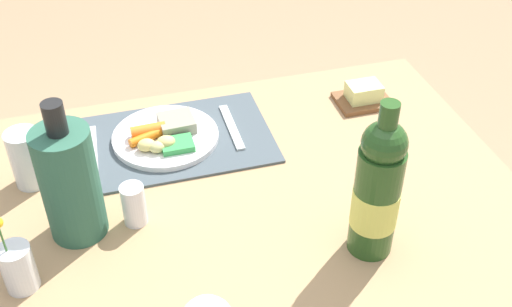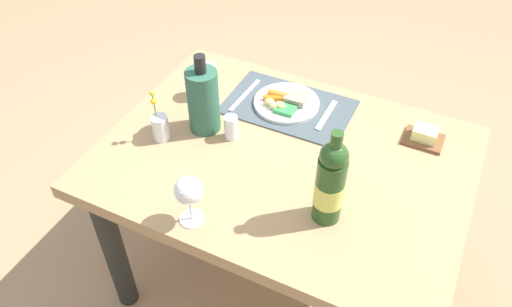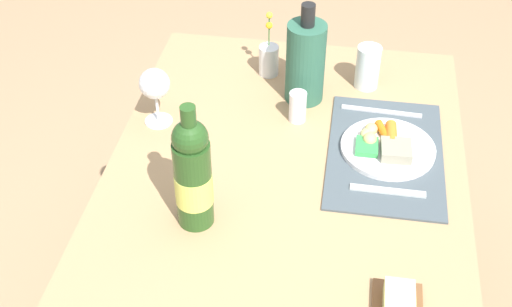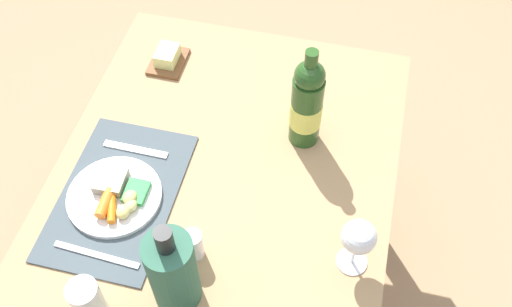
% 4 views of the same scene
% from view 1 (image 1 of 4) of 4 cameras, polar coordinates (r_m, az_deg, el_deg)
% --- Properties ---
extents(dining_table, '(1.18, 0.88, 0.71)m').
position_cam_1_polar(dining_table, '(1.35, -1.77, -7.93)').
color(dining_table, tan).
rests_on(dining_table, ground_plane).
extents(placemat, '(0.45, 0.29, 0.01)m').
position_cam_1_polar(placemat, '(1.45, -7.63, 1.15)').
color(placemat, '#444F55').
rests_on(placemat, dining_table).
extents(dinner_plate, '(0.24, 0.24, 0.04)m').
position_cam_1_polar(dinner_plate, '(1.44, -8.11, 1.60)').
color(dinner_plate, white).
rests_on(dinner_plate, placemat).
extents(fork, '(0.02, 0.18, 0.00)m').
position_cam_1_polar(fork, '(1.47, -2.19, 2.40)').
color(fork, silver).
rests_on(fork, placemat).
extents(knife, '(0.02, 0.22, 0.00)m').
position_cam_1_polar(knife, '(1.43, -14.30, -0.13)').
color(knife, silver).
rests_on(knife, placemat).
extents(flower_vase, '(0.06, 0.06, 0.20)m').
position_cam_1_polar(flower_vase, '(1.17, -20.60, -9.36)').
color(flower_vase, silver).
rests_on(flower_vase, dining_table).
extents(butter_dish, '(0.13, 0.10, 0.05)m').
position_cam_1_polar(butter_dish, '(1.58, 9.59, 5.13)').
color(butter_dish, brown).
rests_on(butter_dish, dining_table).
extents(salt_shaker, '(0.05, 0.05, 0.09)m').
position_cam_1_polar(salt_shaker, '(1.23, -10.89, -4.52)').
color(salt_shaker, white).
rests_on(salt_shaker, dining_table).
extents(water_tumbler, '(0.07, 0.07, 0.13)m').
position_cam_1_polar(water_tumbler, '(1.37, -19.75, -0.67)').
color(water_tumbler, silver).
rests_on(water_tumbler, dining_table).
extents(wine_bottle, '(0.08, 0.08, 0.32)m').
position_cam_1_polar(wine_bottle, '(1.12, 10.80, -3.28)').
color(wine_bottle, '#274D1E').
rests_on(wine_bottle, dining_table).
extents(cooler_bottle, '(0.11, 0.11, 0.29)m').
position_cam_1_polar(cooler_bottle, '(1.19, -16.34, -2.48)').
color(cooler_bottle, '#2D5F49').
rests_on(cooler_bottle, dining_table).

